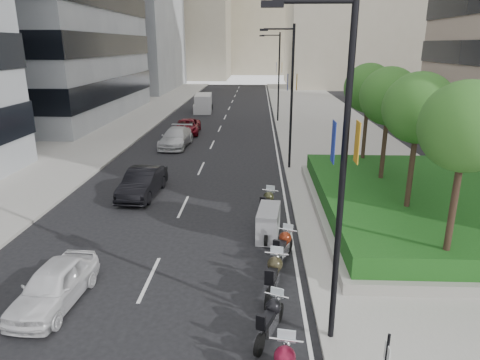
# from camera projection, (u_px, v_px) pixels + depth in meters

# --- Properties ---
(sidewalk_right) EXTENTS (10.00, 100.00, 0.15)m
(sidewalk_right) POSITION_uv_depth(u_px,v_px,m) (332.00, 133.00, 39.24)
(sidewalk_right) COLOR #9E9B93
(sidewalk_right) RESTS_ON ground
(sidewalk_left) EXTENTS (8.00, 100.00, 0.15)m
(sidewalk_left) POSITION_uv_depth(u_px,v_px,m) (106.00, 131.00, 40.09)
(sidewalk_left) COLOR #9E9B93
(sidewalk_left) RESTS_ON ground
(lane_edge) EXTENTS (0.12, 100.00, 0.01)m
(lane_edge) POSITION_uv_depth(u_px,v_px,m) (274.00, 133.00, 39.47)
(lane_edge) COLOR silver
(lane_edge) RESTS_ON ground
(lane_centre) EXTENTS (0.12, 100.00, 0.01)m
(lane_centre) POSITION_uv_depth(u_px,v_px,m) (218.00, 133.00, 39.68)
(lane_centre) COLOR silver
(lane_centre) RESTS_ON ground
(building_grey_far) EXTENTS (22.00, 26.00, 30.00)m
(building_grey_far) POSITION_uv_depth(u_px,v_px,m) (109.00, 1.00, 74.15)
(building_grey_far) COLOR gray
(building_grey_far) RESTS_ON ground
(building_cream_left) EXTENTS (26.00, 24.00, 34.00)m
(building_cream_left) POSITION_uv_depth(u_px,v_px,m) (175.00, 4.00, 101.87)
(building_cream_left) COLOR #B7AD93
(building_cream_left) RESTS_ON ground
(building_cream_centre) EXTENTS (30.00, 24.00, 38.00)m
(building_cream_centre) POSITION_uv_depth(u_px,v_px,m) (259.00, 3.00, 119.50)
(building_cream_centre) COLOR #B7AD93
(building_cream_centre) RESTS_ON ground
(planter) EXTENTS (10.00, 14.00, 0.40)m
(planter) POSITION_uv_depth(u_px,v_px,m) (422.00, 211.00, 20.07)
(planter) COLOR gray
(planter) RESTS_ON sidewalk_right
(hedge) EXTENTS (9.40, 13.40, 0.80)m
(hedge) POSITION_uv_depth(u_px,v_px,m) (424.00, 199.00, 19.89)
(hedge) COLOR #154413
(hedge) RESTS_ON planter
(tree_0) EXTENTS (2.80, 2.80, 6.30)m
(tree_0) POSITION_uv_depth(u_px,v_px,m) (466.00, 127.00, 12.88)
(tree_0) COLOR #332319
(tree_0) RESTS_ON planter
(tree_1) EXTENTS (2.80, 2.80, 6.30)m
(tree_1) POSITION_uv_depth(u_px,v_px,m) (419.00, 109.00, 16.69)
(tree_1) COLOR #332319
(tree_1) RESTS_ON planter
(tree_2) EXTENTS (2.80, 2.80, 6.30)m
(tree_2) POSITION_uv_depth(u_px,v_px,m) (389.00, 97.00, 20.50)
(tree_2) COLOR #332319
(tree_2) RESTS_ON planter
(tree_3) EXTENTS (2.80, 2.80, 6.30)m
(tree_3) POSITION_uv_depth(u_px,v_px,m) (369.00, 88.00, 24.31)
(tree_3) COLOR #332319
(tree_3) RESTS_ON planter
(lamp_post_0) EXTENTS (2.34, 0.45, 9.00)m
(lamp_post_0) POSITION_uv_depth(u_px,v_px,m) (337.00, 164.00, 10.31)
(lamp_post_0) COLOR black
(lamp_post_0) RESTS_ON ground
(lamp_post_1) EXTENTS (2.34, 0.45, 9.00)m
(lamp_post_1) POSITION_uv_depth(u_px,v_px,m) (289.00, 91.00, 26.50)
(lamp_post_1) COLOR black
(lamp_post_1) RESTS_ON ground
(lamp_post_2) EXTENTS (2.34, 0.45, 9.00)m
(lamp_post_2) POSITION_uv_depth(u_px,v_px,m) (277.00, 73.00, 43.64)
(lamp_post_2) COLOR black
(lamp_post_2) RESTS_ON ground
(motorcycle_2) EXTENTS (0.98, 2.02, 1.06)m
(motorcycle_2) POSITION_uv_depth(u_px,v_px,m) (270.00, 319.00, 11.81)
(motorcycle_2) COLOR black
(motorcycle_2) RESTS_ON ground
(motorcycle_3) EXTENTS (0.82, 2.38, 1.20)m
(motorcycle_3) POSITION_uv_depth(u_px,v_px,m) (273.00, 276.00, 13.87)
(motorcycle_3) COLOR black
(motorcycle_3) RESTS_ON ground
(motorcycle_4) EXTENTS (1.02, 2.10, 1.10)m
(motorcycle_4) POSITION_uv_depth(u_px,v_px,m) (283.00, 247.00, 15.98)
(motorcycle_4) COLOR black
(motorcycle_4) RESTS_ON ground
(motorcycle_5) EXTENTS (1.08, 2.24, 1.29)m
(motorcycle_5) POSITION_uv_depth(u_px,v_px,m) (268.00, 223.00, 18.00)
(motorcycle_5) COLOR black
(motorcycle_5) RESTS_ON ground
(motorcycle_6) EXTENTS (0.92, 2.29, 1.17)m
(motorcycle_6) POSITION_uv_depth(u_px,v_px,m) (267.00, 204.00, 20.15)
(motorcycle_6) COLOR black
(motorcycle_6) RESTS_ON ground
(car_a) EXTENTS (1.80, 3.93, 1.31)m
(car_a) POSITION_uv_depth(u_px,v_px,m) (54.00, 285.00, 13.31)
(car_a) COLOR white
(car_a) RESTS_ON ground
(car_b) EXTENTS (1.84, 4.60, 1.49)m
(car_b) POSITION_uv_depth(u_px,v_px,m) (143.00, 183.00, 22.90)
(car_b) COLOR black
(car_b) RESTS_ON ground
(car_c) EXTENTS (2.29, 5.16, 1.47)m
(car_c) POSITION_uv_depth(u_px,v_px,m) (176.00, 138.00, 34.05)
(car_c) COLOR silver
(car_c) RESTS_ON ground
(car_d) EXTENTS (2.42, 4.82, 1.31)m
(car_d) POSITION_uv_depth(u_px,v_px,m) (187.00, 127.00, 39.06)
(car_d) COLOR maroon
(car_d) RESTS_ON ground
(delivery_van) EXTENTS (2.31, 5.14, 2.10)m
(delivery_van) POSITION_uv_depth(u_px,v_px,m) (203.00, 104.00, 51.53)
(delivery_van) COLOR silver
(delivery_van) RESTS_ON ground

